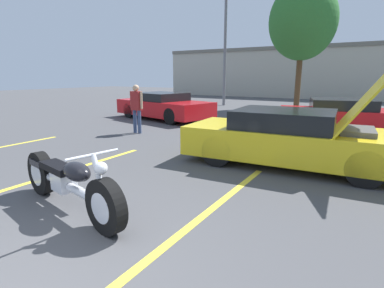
% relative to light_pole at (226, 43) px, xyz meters
% --- Properties ---
extents(parking_stripe_middle, '(0.12, 5.02, 0.01)m').
position_rel_light_pole_xyz_m(parking_stripe_middle, '(3.25, -14.93, -3.96)').
color(parking_stripe_middle, yellow).
rests_on(parking_stripe_middle, ground).
extents(parking_stripe_back, '(0.12, 5.02, 0.01)m').
position_rel_light_pole_xyz_m(parking_stripe_back, '(6.63, -14.93, -3.96)').
color(parking_stripe_back, yellow).
rests_on(parking_stripe_back, ground).
extents(far_building, '(32.00, 4.20, 4.40)m').
position_rel_light_pole_xyz_m(far_building, '(5.95, 10.49, -1.63)').
color(far_building, '#B2AD9E').
rests_on(far_building, ground).
extents(light_pole, '(1.21, 0.28, 7.17)m').
position_rel_light_pole_xyz_m(light_pole, '(0.00, 0.00, 0.00)').
color(light_pole, slate).
rests_on(light_pole, ground).
extents(tree_background, '(3.70, 3.70, 7.01)m').
position_rel_light_pole_xyz_m(tree_background, '(4.53, 0.23, 0.90)').
color(tree_background, brown).
rests_on(tree_background, ground).
extents(motorcycle, '(2.62, 0.84, 0.99)m').
position_rel_light_pole_xyz_m(motorcycle, '(4.88, -15.62, -3.54)').
color(motorcycle, black).
rests_on(motorcycle, ground).
extents(show_car_hood_open, '(4.60, 2.12, 2.11)m').
position_rel_light_pole_xyz_m(show_car_hood_open, '(7.06, -11.65, -3.36)').
color(show_car_hood_open, yellow).
rests_on(show_car_hood_open, ground).
extents(parked_car_right_row, '(4.80, 2.90, 1.12)m').
position_rel_light_pole_xyz_m(parked_car_right_row, '(7.64, -6.33, -3.42)').
color(parked_car_right_row, red).
rests_on(parked_car_right_row, ground).
extents(parked_car_left_row, '(4.95, 2.92, 1.18)m').
position_rel_light_pole_xyz_m(parked_car_left_row, '(0.36, -7.29, -3.38)').
color(parked_car_left_row, red).
rests_on(parked_car_left_row, ground).
extents(spectator_near_motorcycle, '(0.52, 0.21, 1.62)m').
position_rel_light_pole_xyz_m(spectator_near_motorcycle, '(1.67, -10.53, -3.00)').
color(spectator_near_motorcycle, '#38476B').
rests_on(spectator_near_motorcycle, ground).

